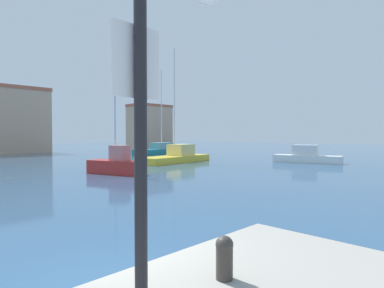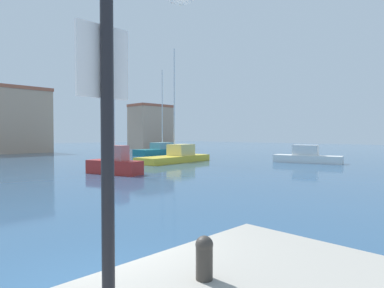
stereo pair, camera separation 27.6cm
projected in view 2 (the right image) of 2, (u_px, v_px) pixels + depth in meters
name	position (u px, v px, depth m)	size (l,w,h in m)	color
water	(135.00, 164.00, 30.19)	(160.00, 160.00, 0.00)	#2D5175
mooring_bollard	(204.00, 256.00, 3.93)	(0.22, 0.22, 0.53)	#38332D
sailboat_red_far_right	(115.00, 164.00, 22.38)	(2.43, 4.28, 5.54)	#B22823
motorboat_white_near_pier	(307.00, 157.00, 31.47)	(3.09, 6.48, 1.72)	white
sailboat_yellow_outer_mooring	(176.00, 156.00, 32.41)	(8.81, 3.85, 11.11)	gold
sailboat_teal_far_left	(162.00, 150.00, 44.14)	(8.22, 2.87, 11.41)	#1E707A
warehouse_block	(8.00, 120.00, 49.09)	(10.37, 8.63, 9.75)	tan
harbor_office	(151.00, 127.00, 63.94)	(7.78, 5.16, 8.57)	tan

